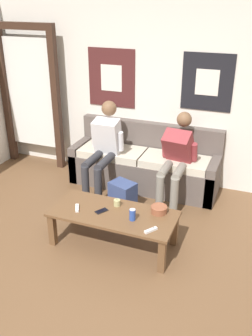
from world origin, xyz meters
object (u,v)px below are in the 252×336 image
at_px(game_controller_near_left, 151,230).
at_px(cell_phone, 102,211).
at_px(coffee_table, 113,217).
at_px(person_seated_adult, 104,146).
at_px(backpack, 122,197).
at_px(pillar_candle, 117,203).
at_px(ceramic_bowl, 159,209).
at_px(game_controller_near_right, 77,208).
at_px(drink_can_blue, 132,215).
at_px(couch, 145,165).
at_px(person_seated_teen, 177,156).

distance_m(game_controller_near_left, cell_phone, 0.62).
relative_size(coffee_table, cell_phone, 8.96).
xyz_separation_m(person_seated_adult, game_controller_near_left, (1.08, -1.27, -0.26)).
distance_m(person_seated_adult, backpack, 0.76).
bearing_deg(game_controller_near_left, backpack, 126.88).
relative_size(backpack, pillar_candle, 4.55).
bearing_deg(ceramic_bowl, cell_phone, -160.64).
relative_size(game_controller_near_left, game_controller_near_right, 0.96).
xyz_separation_m(backpack, ceramic_bowl, (0.63, -0.51, 0.26)).
bearing_deg(cell_phone, pillar_candle, 57.59).
bearing_deg(ceramic_bowl, drink_can_blue, -132.02).
xyz_separation_m(person_seated_adult, ceramic_bowl, (1.05, -0.91, -0.23)).
xyz_separation_m(couch, backpack, (-0.04, -0.77, -0.12)).
height_order(coffee_table, pillar_candle, pillar_candle).
height_order(couch, coffee_table, couch).
distance_m(couch, cell_phone, 1.49).
xyz_separation_m(person_seated_adult, person_seated_teen, (0.98, 0.09, -0.03)).
xyz_separation_m(person_seated_teen, pillar_candle, (-0.39, -1.03, -0.20)).
height_order(couch, pillar_candle, couch).
bearing_deg(ceramic_bowl, backpack, 140.71).
bearing_deg(game_controller_near_left, game_controller_near_right, 173.06).
distance_m(couch, ceramic_bowl, 1.42).
distance_m(game_controller_near_left, game_controller_near_right, 0.88).
distance_m(person_seated_teen, ceramic_bowl, 1.02).
xyz_separation_m(backpack, pillar_candle, (0.16, -0.55, 0.26)).
bearing_deg(ceramic_bowl, game_controller_near_right, -163.24).
relative_size(person_seated_teen, cell_phone, 7.53).
bearing_deg(pillar_candle, cell_phone, -122.41).
bearing_deg(drink_can_blue, couch, 104.08).
relative_size(coffee_table, person_seated_teen, 1.19).
xyz_separation_m(person_seated_adult, pillar_candle, (0.58, -0.94, -0.23)).
height_order(person_seated_adult, game_controller_near_right, person_seated_adult).
bearing_deg(drink_can_blue, game_controller_near_left, -27.46).
bearing_deg(backpack, game_controller_near_left, -53.12).
relative_size(coffee_table, backpack, 3.50).
relative_size(coffee_table, game_controller_near_right, 9.41).
height_order(backpack, game_controller_near_left, game_controller_near_left).
distance_m(coffee_table, person_seated_adult, 1.29).
bearing_deg(ceramic_bowl, couch, 114.81).
bearing_deg(person_seated_adult, cell_phone, -66.89).
height_order(ceramic_bowl, drink_can_blue, drink_can_blue).
bearing_deg(game_controller_near_right, person_seated_adult, 100.13).
bearing_deg(game_controller_near_right, pillar_candle, 30.60).
height_order(ceramic_bowl, game_controller_near_left, ceramic_bowl).
bearing_deg(person_seated_adult, ceramic_bowl, -40.89).
distance_m(person_seated_adult, person_seated_teen, 0.98).
bearing_deg(cell_phone, person_seated_teen, 67.43).
height_order(couch, game_controller_near_left, couch).
relative_size(couch, backpack, 5.37).
bearing_deg(person_seated_teen, drink_can_blue, -96.25).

